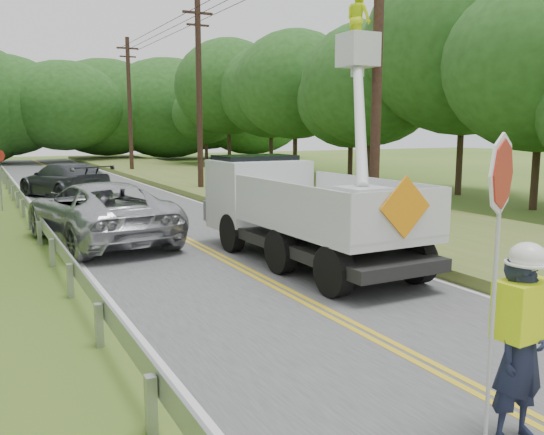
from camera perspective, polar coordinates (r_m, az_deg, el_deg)
name	(u,v)px	position (r m, az deg, el deg)	size (l,w,h in m)	color
ground	(483,395)	(8.34, 20.04, -16.04)	(140.00, 140.00, 0.00)	#3F601D
road	(165,229)	(20.16, -10.46, -1.07)	(7.20, 96.00, 0.03)	#464649
guardrail	(36,217)	(20.22, -22.22, 0.00)	(0.18, 48.00, 0.77)	#999DA0
utility_poles	(258,82)	(24.58, -1.42, 13.13)	(1.60, 43.30, 10.00)	black
tall_grass_verge	(339,211)	(23.17, 6.58, 0.64)	(7.00, 96.00, 0.30)	#506729
treeline_right	(358,78)	(36.37, 8.43, 13.42)	(11.66, 53.83, 11.93)	#332319
treeline_horizon	(26,106)	(61.57, -23.06, 10.08)	(57.02, 14.29, 12.32)	#204616
flagger	(522,337)	(6.89, 23.33, -10.71)	(1.22, 0.55, 3.37)	#191E33
bucket_truck	(292,195)	(15.58, 1.93, 2.22)	(4.39, 7.58, 7.26)	black
suv_silver	(99,212)	(18.07, -16.61, 0.53)	(3.03, 6.58, 1.83)	#B4B5BC
suv_darkgrey	(64,180)	(30.23, -19.76, 3.49)	(2.42, 5.96, 1.73)	#3B3F44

